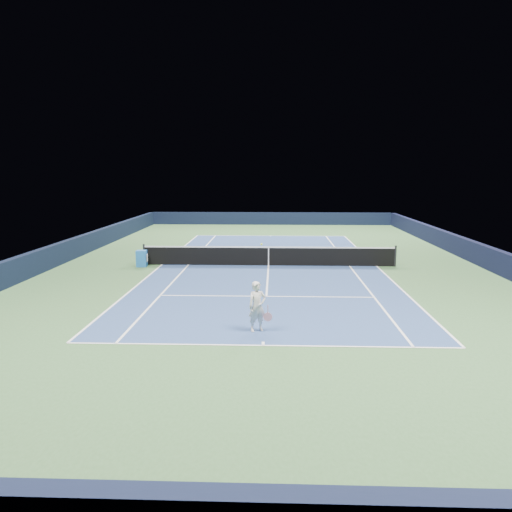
{
  "coord_description": "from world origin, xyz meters",
  "views": [
    {
      "loc": [
        0.3,
        -25.02,
        4.75
      ],
      "look_at": [
        -0.53,
        -3.0,
        1.0
      ],
      "focal_mm": 35.0,
      "sensor_mm": 36.0,
      "label": 1
    }
  ],
  "objects": [
    {
      "name": "ground",
      "position": [
        0.0,
        0.0,
        0.0
      ],
      "size": [
        40.0,
        40.0,
        0.0
      ],
      "primitive_type": "plane",
      "color": "#365C32",
      "rests_on": "ground"
    },
    {
      "name": "wall_far",
      "position": [
        0.0,
        19.82,
        0.55
      ],
      "size": [
        22.0,
        0.35,
        1.1
      ],
      "primitive_type": "cube",
      "color": "black",
      "rests_on": "ground"
    },
    {
      "name": "wall_right",
      "position": [
        10.82,
        0.0,
        0.55
      ],
      "size": [
        0.35,
        40.0,
        1.1
      ],
      "primitive_type": "cube",
      "color": "black",
      "rests_on": "ground"
    },
    {
      "name": "wall_left",
      "position": [
        -10.82,
        0.0,
        0.55
      ],
      "size": [
        0.35,
        40.0,
        1.1
      ],
      "primitive_type": "cube",
      "color": "black",
      "rests_on": "ground"
    },
    {
      "name": "court_surface",
      "position": [
        0.0,
        0.0,
        0.0
      ],
      "size": [
        10.97,
        23.77,
        0.01
      ],
      "primitive_type": "cube",
      "color": "navy",
      "rests_on": "ground"
    },
    {
      "name": "baseline_far",
      "position": [
        0.0,
        11.88,
        0.01
      ],
      "size": [
        10.97,
        0.08,
        0.0
      ],
      "primitive_type": "cube",
      "color": "white",
      "rests_on": "ground"
    },
    {
      "name": "baseline_near",
      "position": [
        0.0,
        -11.88,
        0.01
      ],
      "size": [
        10.97,
        0.08,
        0.0
      ],
      "primitive_type": "cube",
      "color": "white",
      "rests_on": "ground"
    },
    {
      "name": "sideline_doubles_right",
      "position": [
        5.49,
        0.0,
        0.01
      ],
      "size": [
        0.08,
        23.77,
        0.0
      ],
      "primitive_type": "cube",
      "color": "white",
      "rests_on": "ground"
    },
    {
      "name": "sideline_doubles_left",
      "position": [
        -5.49,
        0.0,
        0.01
      ],
      "size": [
        0.08,
        23.77,
        0.0
      ],
      "primitive_type": "cube",
      "color": "white",
      "rests_on": "ground"
    },
    {
      "name": "sideline_singles_right",
      "position": [
        4.12,
        0.0,
        0.01
      ],
      "size": [
        0.08,
        23.77,
        0.0
      ],
      "primitive_type": "cube",
      "color": "white",
      "rests_on": "ground"
    },
    {
      "name": "sideline_singles_left",
      "position": [
        -4.12,
        0.0,
        0.01
      ],
      "size": [
        0.08,
        23.77,
        0.0
      ],
      "primitive_type": "cube",
      "color": "white",
      "rests_on": "ground"
    },
    {
      "name": "service_line_far",
      "position": [
        0.0,
        6.4,
        0.01
      ],
      "size": [
        8.23,
        0.08,
        0.0
      ],
      "primitive_type": "cube",
      "color": "white",
      "rests_on": "ground"
    },
    {
      "name": "service_line_near",
      "position": [
        0.0,
        -6.4,
        0.01
      ],
      "size": [
        8.23,
        0.08,
        0.0
      ],
      "primitive_type": "cube",
      "color": "white",
      "rests_on": "ground"
    },
    {
      "name": "center_service_line",
      "position": [
        0.0,
        0.0,
        0.01
      ],
      "size": [
        0.08,
        12.8,
        0.0
      ],
      "primitive_type": "cube",
      "color": "white",
      "rests_on": "ground"
    },
    {
      "name": "center_mark_far",
      "position": [
        0.0,
        11.73,
        0.01
      ],
      "size": [
        0.08,
        0.3,
        0.0
      ],
      "primitive_type": "cube",
      "color": "white",
      "rests_on": "ground"
    },
    {
      "name": "center_mark_near",
      "position": [
        0.0,
        -11.73,
        0.01
      ],
      "size": [
        0.08,
        0.3,
        0.0
      ],
      "primitive_type": "cube",
      "color": "white",
      "rests_on": "ground"
    },
    {
      "name": "tennis_net",
      "position": [
        0.0,
        0.0,
        0.5
      ],
      "size": [
        12.9,
        0.1,
        1.07
      ],
      "color": "black",
      "rests_on": "ground"
    },
    {
      "name": "sponsor_cube",
      "position": [
        -6.4,
        -0.5,
        0.41
      ],
      "size": [
        0.59,
        0.5,
        0.82
      ],
      "color": "#1E62B5",
      "rests_on": "ground"
    },
    {
      "name": "tennis_player",
      "position": [
        -0.2,
        -10.61,
        0.76
      ],
      "size": [
        0.78,
        1.32,
        2.53
      ],
      "color": "silver",
      "rests_on": "ground"
    }
  ]
}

